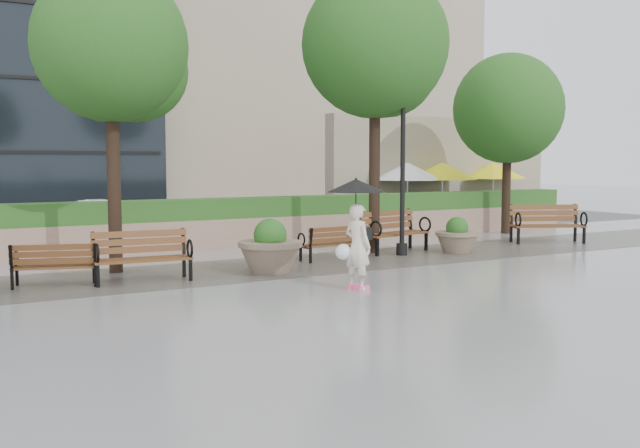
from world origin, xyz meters
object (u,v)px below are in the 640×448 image
bench_0 (56,274)px  car_right (111,221)px  bench_3 (394,240)px  pedestrian (357,223)px  bench_1 (143,267)px  lamppost (402,187)px  bench_4 (547,232)px  bench_2 (331,250)px  planter_right (457,239)px  planter_left (270,251)px

bench_0 → car_right: bearing=-93.1°
car_right → bench_3: bearing=-140.6°
car_right → pedestrian: size_ratio=1.86×
bench_1 → lamppost: bearing=11.2°
bench_4 → pedestrian: (-8.84, -3.46, 0.91)m
car_right → lamppost: bearing=-144.2°
bench_2 → pedestrian: (-1.60, -3.53, 0.99)m
bench_0 → planter_right: (9.87, 0.07, 0.12)m
planter_left → pedestrian: bearing=-79.6°
bench_0 → pedestrian: size_ratio=0.81×
bench_0 → planter_left: bearing=-167.4°
bench_2 → car_right: (-3.53, 6.58, 0.37)m
lamppost → car_right: bearing=129.5°
bench_1 → car_right: size_ratio=0.51×
bench_1 → bench_2: bench_1 is taller
bench_0 → car_right: 7.62m
bench_1 → car_right: car_right is taller
planter_left → pedestrian: 2.76m
bench_4 → car_right: 12.67m
bench_3 → bench_4: bench_4 is taller
bench_0 → planter_left: 4.29m
planter_left → car_right: car_right is taller
bench_0 → bench_3: size_ratio=0.78×
bench_0 → planter_right: bearing=-161.1°
bench_2 → lamppost: (1.99, -0.13, 1.48)m
bench_4 → planter_right: bearing=-149.7°
pedestrian → bench_1: bearing=35.5°
bench_1 → car_right: bearing=85.8°
planter_right → lamppost: bearing=169.0°
bench_2 → lamppost: lamppost is taller
bench_2 → car_right: 7.47m
bench_1 → planter_right: bench_1 is taller
lamppost → bench_0: bearing=-177.5°
bench_2 → bench_4: 7.24m
planter_right → lamppost: lamppost is taller
bench_1 → pedestrian: size_ratio=0.95×
car_right → bench_2: bearing=-155.4°
car_right → pedestrian: pedestrian is taller
planter_right → pedestrian: 6.06m
bench_0 → bench_4: bearing=-159.7°
bench_2 → pedestrian: size_ratio=0.77×
bench_1 → planter_left: 2.71m
planter_left → planter_right: 5.64m
planter_right → bench_1: bearing=-177.3°
bench_1 → planter_left: size_ratio=1.40×
lamppost → car_right: 8.76m
bench_2 → pedestrian: bearing=62.1°
bench_1 → bench_2: (4.79, 0.82, -0.05)m
bench_0 → lamppost: (8.33, 0.37, 1.48)m
planter_right → car_right: car_right is taller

